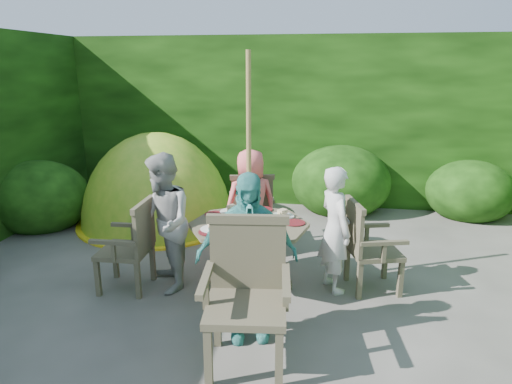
# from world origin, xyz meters

# --- Properties ---
(ground) EXTENTS (60.00, 60.00, 0.00)m
(ground) POSITION_xyz_m (0.00, 0.00, 0.00)
(ground) COLOR #4D4B44
(ground) RESTS_ON ground
(hedge_enclosure) EXTENTS (9.00, 9.00, 2.50)m
(hedge_enclosure) POSITION_xyz_m (0.00, 1.33, 1.25)
(hedge_enclosure) COLOR black
(hedge_enclosure) RESTS_ON ground
(patio_table) EXTENTS (1.29, 1.29, 0.79)m
(patio_table) POSITION_xyz_m (-0.29, 0.69, 0.55)
(patio_table) COLOR #423C2B
(patio_table) RESTS_ON ground
(parasol_pole) EXTENTS (0.05, 0.05, 2.20)m
(parasol_pole) POSITION_xyz_m (-0.29, 0.68, 1.10)
(parasol_pole) COLOR olive
(parasol_pole) RESTS_ON ground
(garden_chair_right) EXTENTS (0.56, 0.60, 0.84)m
(garden_chair_right) POSITION_xyz_m (0.80, 0.85, 0.45)
(garden_chair_right) COLOR #423C2B
(garden_chair_right) RESTS_ON ground
(garden_chair_left) EXTENTS (0.46, 0.51, 0.84)m
(garden_chair_left) POSITION_xyz_m (-1.39, 0.50, 0.45)
(garden_chair_left) COLOR #423C2B
(garden_chair_left) RESTS_ON ground
(garden_chair_back) EXTENTS (0.60, 0.56, 0.85)m
(garden_chair_back) POSITION_xyz_m (-0.46, 1.78, 0.46)
(garden_chair_back) COLOR #423C2B
(garden_chair_back) RESTS_ON ground
(garden_chair_front) EXTENTS (0.66, 0.60, 1.01)m
(garden_chair_front) POSITION_xyz_m (-0.12, -0.39, 0.54)
(garden_chair_front) COLOR #423C2B
(garden_chair_front) RESTS_ON ground
(child_right) EXTENTS (0.45, 0.52, 1.20)m
(child_right) POSITION_xyz_m (0.50, 0.81, 0.60)
(child_right) COLOR silver
(child_right) RESTS_ON ground
(child_left) EXTENTS (0.74, 0.80, 1.31)m
(child_left) POSITION_xyz_m (-1.08, 0.56, 0.66)
(child_left) COLOR #A6A5A1
(child_left) RESTS_ON ground
(child_back) EXTENTS (0.70, 0.61, 1.21)m
(child_back) POSITION_xyz_m (-0.42, 1.47, 0.61)
(child_back) COLOR #F96768
(child_back) RESTS_ON ground
(child_front) EXTENTS (0.84, 0.52, 1.33)m
(child_front) POSITION_xyz_m (-0.17, -0.11, 0.67)
(child_front) COLOR teal
(child_front) RESTS_ON ground
(dome_tent) EXTENTS (2.15, 2.15, 2.45)m
(dome_tent) POSITION_xyz_m (-1.87, 2.39, 0.00)
(dome_tent) COLOR #74AF21
(dome_tent) RESTS_ON ground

